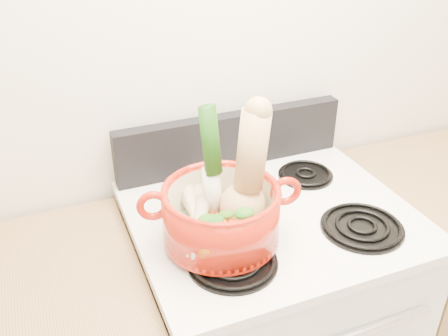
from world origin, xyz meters
name	(u,v)px	position (x,y,z in m)	size (l,w,h in m)	color
wall_back	(225,57)	(0.00, 1.75, 1.30)	(3.50, 0.02, 2.60)	silver
stove_body	(265,333)	(0.00, 1.40, 0.46)	(0.76, 0.65, 0.92)	silver
cooktop	(272,217)	(0.00, 1.40, 0.93)	(0.78, 0.67, 0.03)	silver
control_backsplash	(231,140)	(0.00, 1.70, 1.04)	(0.76, 0.05, 0.18)	black
burner_front_left	(233,261)	(-0.19, 1.24, 0.96)	(0.22, 0.22, 0.02)	black
burner_front_right	(362,226)	(0.19, 1.24, 0.96)	(0.22, 0.22, 0.02)	black
burner_back_left	(193,199)	(-0.19, 1.54, 0.96)	(0.17, 0.17, 0.02)	black
burner_back_right	(306,174)	(0.19, 1.54, 0.96)	(0.17, 0.17, 0.02)	black
dutch_oven	(221,215)	(-0.19, 1.33, 1.04)	(0.29, 0.29, 0.14)	#AB1A0A
pot_handle_left	(153,206)	(-0.35, 1.36, 1.09)	(0.08, 0.08, 0.02)	#AB1A0A
pot_handle_right	(286,191)	(-0.02, 1.29, 1.09)	(0.08, 0.08, 0.02)	#AB1A0A
squash	(243,170)	(-0.12, 1.33, 1.15)	(0.13, 0.13, 0.31)	tan
leek	(213,164)	(-0.19, 1.38, 1.16)	(0.05, 0.05, 0.32)	silver
ginger	(216,203)	(-0.16, 1.41, 1.02)	(0.07, 0.05, 0.04)	tan
parsnip_0	(200,220)	(-0.24, 1.35, 1.02)	(0.04, 0.04, 0.23)	beige
parsnip_1	(196,225)	(-0.25, 1.32, 1.03)	(0.04, 0.04, 0.20)	beige
parsnip_2	(200,208)	(-0.22, 1.38, 1.04)	(0.05, 0.05, 0.21)	beige
parsnip_3	(198,226)	(-0.25, 1.31, 1.04)	(0.04, 0.04, 0.20)	beige
parsnip_4	(192,204)	(-0.24, 1.39, 1.05)	(0.05, 0.05, 0.23)	beige
carrot_0	(223,227)	(-0.19, 1.30, 1.02)	(0.04, 0.04, 0.18)	#DC5B0B
carrot_1	(202,233)	(-0.25, 1.29, 1.03)	(0.04, 0.04, 0.17)	orange
carrot_2	(231,224)	(-0.17, 1.29, 1.03)	(0.03, 0.03, 0.16)	#BE5409
carrot_3	(212,234)	(-0.23, 1.27, 1.03)	(0.03, 0.03, 0.15)	#D0510A
carrot_4	(224,224)	(-0.19, 1.29, 1.04)	(0.03, 0.03, 0.14)	#C74609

